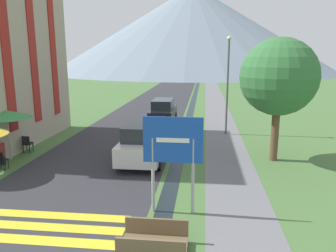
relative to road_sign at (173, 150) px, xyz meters
name	(u,v)px	position (x,y,z in m)	size (l,w,h in m)	color
ground_plane	(173,119)	(-1.47, 15.70, -2.07)	(160.00, 160.00, 0.00)	#476B38
road	(159,101)	(-3.97, 25.70, -2.07)	(6.40, 60.00, 0.01)	#2D2D33
footpath	(215,102)	(2.13, 25.70, -2.07)	(2.20, 60.00, 0.01)	slate
drainage_channel	(193,102)	(-0.27, 25.70, -2.07)	(0.60, 60.00, 0.00)	black
crosswalk_marking	(33,226)	(-3.97, -1.33, -2.07)	(5.44, 1.84, 0.01)	yellow
mountain_distant	(193,30)	(-3.02, 93.08, 10.50)	(83.58, 83.58, 25.14)	slate
road_sign	(173,150)	(0.00, 0.00, 0.00)	(1.83, 0.11, 3.10)	#9E9EA3
footbridge	(154,244)	(-0.27, -2.19, -1.85)	(1.70, 1.10, 0.65)	brown
parked_car_near	(144,142)	(-1.87, 5.17, -1.16)	(1.95, 4.54, 1.82)	silver
parked_car_far	(163,112)	(-2.04, 13.75, -1.16)	(1.72, 4.46, 1.82)	black
cafe_chair_far_left	(27,143)	(-8.04, 5.68, -1.56)	(0.40, 0.40, 0.85)	black
cafe_chair_far_right	(27,142)	(-8.17, 5.87, -1.56)	(0.40, 0.40, 0.85)	black
cafe_chair_near_right	(1,159)	(-7.77, 3.03, -1.56)	(0.40, 0.40, 0.85)	black
cafe_umbrella_middle_green	(7,114)	(-8.26, 4.57, 0.13)	(2.28, 2.28, 2.39)	#B7B2A8
person_seated_far	(1,151)	(-8.20, 3.78, -1.40)	(0.32, 0.32, 1.21)	#282833
streetlamp	(228,78)	(2.33, 11.00, 1.45)	(0.28, 0.28, 6.06)	#515156
tree_by_path	(279,77)	(4.26, 5.86, 1.87)	(3.54, 3.54, 5.73)	brown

